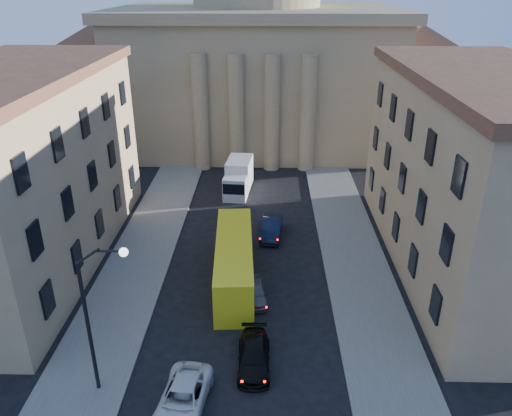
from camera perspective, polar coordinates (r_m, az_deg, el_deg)
The scene contains 12 objects.
sidewalk_left at distance 37.75m, azimuth -14.42°, elevation -8.51°, with size 5.00×60.00×0.15m, color #62605A.
sidewalk_right at distance 37.07m, azimuth 12.13°, elevation -8.93°, with size 5.00×60.00×0.15m, color #62605A.
church at distance 68.26m, azimuth 0.06°, elevation 17.72°, with size 68.02×28.76×36.60m.
building_left at distance 41.01m, azimuth -25.64°, elevation 3.98°, with size 11.60×26.60×14.70m.
building_right at distance 39.74m, azimuth 24.25°, elevation 3.62°, with size 11.60×26.60×14.70m.
street_lamp at distance 26.61m, azimuth -17.84°, elevation -10.99°, with size 2.62×0.44×8.83m.
car_left_mid at distance 27.65m, azimuth -8.37°, elevation -20.75°, with size 2.32×5.03×1.40m, color silver.
car_right_mid at distance 29.78m, azimuth -0.24°, elevation -16.53°, with size 1.84×4.52×1.31m, color black.
car_right_far at distance 34.91m, azimuth -0.06°, elevation -9.53°, with size 1.48×3.68×1.25m, color #56555B.
car_right_distant at distance 42.97m, azimuth 1.80°, elevation -2.25°, with size 1.65×4.72×1.55m, color black.
city_bus at distance 36.35m, azimuth -2.51°, elevation -5.99°, with size 3.24×11.50×3.21m.
box_truck at distance 51.63m, azimuth -2.04°, elevation 3.49°, with size 2.90×6.15×3.27m.
Camera 1 is at (1.51, -12.25, 20.33)m, focal length 35.00 mm.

